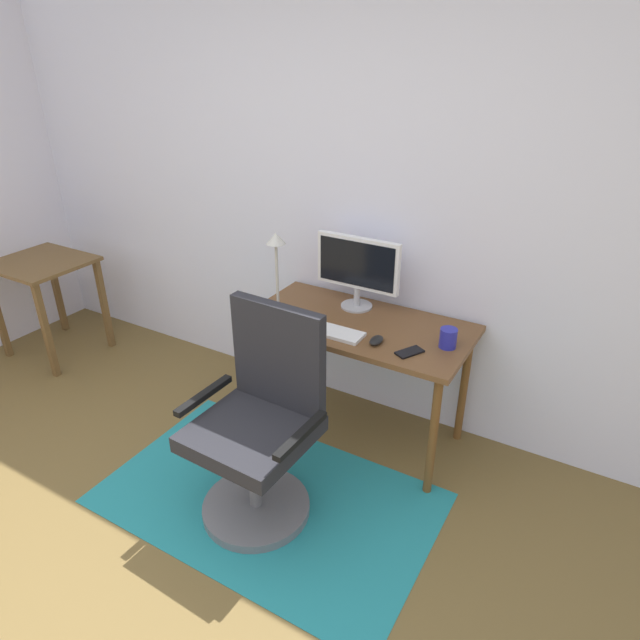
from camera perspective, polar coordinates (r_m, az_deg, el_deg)
The scene contains 11 objects.
wall_back at distance 3.26m, azimuth 2.94°, elevation 12.46°, with size 6.00×0.10×2.60m, color silver.
area_rug at distance 3.01m, azimuth -5.35°, elevation -17.70°, with size 1.67×1.03×0.01m, color teal.
desk at distance 3.06m, azimuth 3.98°, elevation -1.71°, with size 1.22×0.62×0.73m.
monitor at distance 3.10m, azimuth 3.89°, elevation 5.50°, with size 0.49×0.18×0.42m.
keyboard at distance 2.92m, azimuth 0.45°, elevation -0.97°, with size 0.43×0.13×0.02m, color white.
computer_mouse at distance 2.82m, azimuth 5.80°, elevation -2.09°, with size 0.06×0.10×0.03m, color black.
coffee_cup at distance 2.82m, azimuth 13.02°, elevation -1.82°, with size 0.09×0.09×0.10m, color #252799.
cell_phone at distance 2.76m, azimuth 9.19°, elevation -3.27°, with size 0.07×0.14×0.01m, color black.
desk_lamp at distance 3.05m, azimuth -4.50°, elevation 6.54°, with size 0.11×0.11×0.45m.
office_chair at distance 2.69m, azimuth -6.13°, elevation -11.40°, with size 0.61×0.54×1.05m.
side_table at distance 4.42m, azimuth -26.44°, elevation 3.84°, with size 0.62×0.57×0.72m.
Camera 1 is at (1.44, -0.60, 2.11)m, focal length 31.17 mm.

